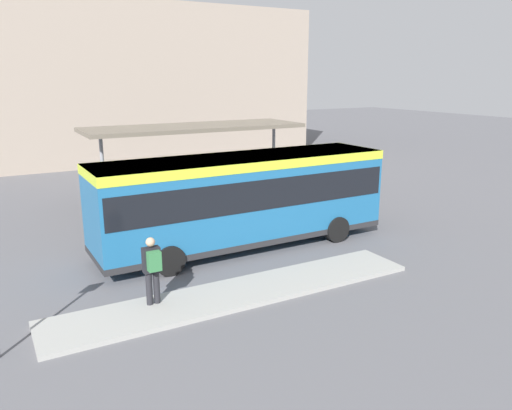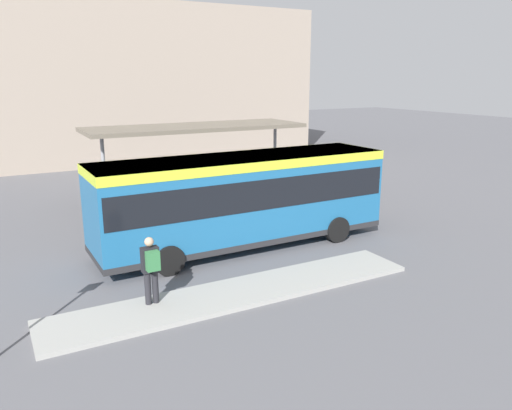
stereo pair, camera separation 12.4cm
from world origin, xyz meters
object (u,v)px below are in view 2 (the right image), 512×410
bicycle_orange (338,186)px  bicycle_green (330,185)px  city_bus (243,195)px  pedestrian_waiting (151,266)px  bicycle_blue (320,182)px  potted_planter_near_shelter (153,207)px

bicycle_orange → bicycle_green: bicycle_orange is taller
city_bus → bicycle_orange: bearing=30.9°
pedestrian_waiting → bicycle_orange: (12.17, 8.05, -0.75)m
bicycle_green → bicycle_blue: 0.70m
potted_planter_near_shelter → bicycle_orange: bearing=2.0°
city_bus → pedestrian_waiting: city_bus is taller
bicycle_orange → potted_planter_near_shelter: bearing=-85.2°
bicycle_orange → bicycle_blue: size_ratio=1.11×
city_bus → bicycle_blue: bearing=38.1°
bicycle_blue → bicycle_green: bearing=-159.7°
city_bus → pedestrian_waiting: (-4.26, -3.18, -0.72)m
bicycle_blue → city_bus: bearing=138.6°
potted_planter_near_shelter → pedestrian_waiting: bearing=-107.4°
pedestrian_waiting → bicycle_green: 15.00m
city_bus → pedestrian_waiting: bearing=-143.9°
city_bus → pedestrian_waiting: 5.37m
bicycle_green → bicycle_blue: bearing=-175.4°
pedestrian_waiting → bicycle_orange: size_ratio=0.99×
bicycle_green → potted_planter_near_shelter: bearing=-89.8°
pedestrian_waiting → potted_planter_near_shelter: (2.41, 7.70, -0.53)m
city_bus → bicycle_green: 9.78m
bicycle_orange → bicycle_blue: 1.38m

